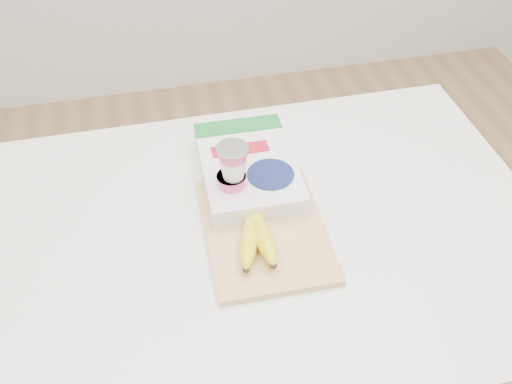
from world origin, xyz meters
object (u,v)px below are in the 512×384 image
bananas (256,233)px  yogurt_stack (232,174)px  cutting_board (265,230)px  table (250,352)px  cereal_box (248,170)px

bananas → yogurt_stack: 0.13m
yogurt_stack → cutting_board: bearing=-60.8°
table → yogurt_stack: size_ratio=8.40×
bananas → cereal_box: 0.19m
table → bananas: 0.51m
cutting_board → cereal_box: cereal_box is taller
table → yogurt_stack: 0.57m
table → cereal_box: (0.03, 0.15, 0.50)m
cutting_board → bananas: bearing=-128.3°
yogurt_stack → bananas: bearing=-79.6°
bananas → cutting_board: bearing=50.4°
yogurt_stack → cereal_box: yogurt_stack is taller
table → bananas: size_ratio=6.85×
table → yogurt_stack: yogurt_stack is taller
table → cutting_board: cutting_board is taller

